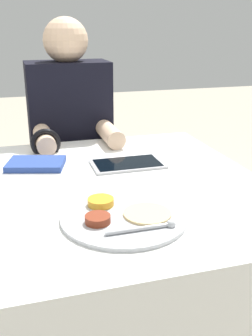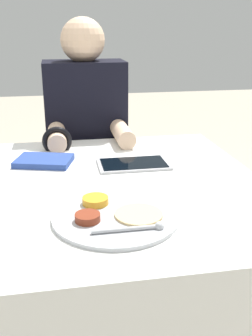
% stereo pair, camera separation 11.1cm
% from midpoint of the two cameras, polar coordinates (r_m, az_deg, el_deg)
% --- Properties ---
extents(dining_table, '(0.93, 0.96, 0.73)m').
position_cam_midpoint_polar(dining_table, '(1.34, 0.06, -16.87)').
color(dining_table, silver).
rests_on(dining_table, ground_plane).
extents(thali_tray, '(0.31, 0.31, 0.03)m').
position_cam_midpoint_polar(thali_tray, '(0.95, 1.70, -6.97)').
color(thali_tray, '#B7BABF').
rests_on(thali_tray, dining_table).
extents(red_notebook, '(0.21, 0.17, 0.02)m').
position_cam_midpoint_polar(red_notebook, '(1.34, -9.51, 0.93)').
color(red_notebook, silver).
rests_on(red_notebook, dining_table).
extents(tablet_device, '(0.24, 0.14, 0.01)m').
position_cam_midpoint_polar(tablet_device, '(1.31, 3.53, 0.54)').
color(tablet_device, '#B7B7BC').
rests_on(tablet_device, dining_table).
extents(person_diner, '(0.35, 0.42, 1.21)m').
position_cam_midpoint_polar(person_diner, '(1.79, -3.88, 0.30)').
color(person_diner, black).
rests_on(person_diner, ground_plane).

